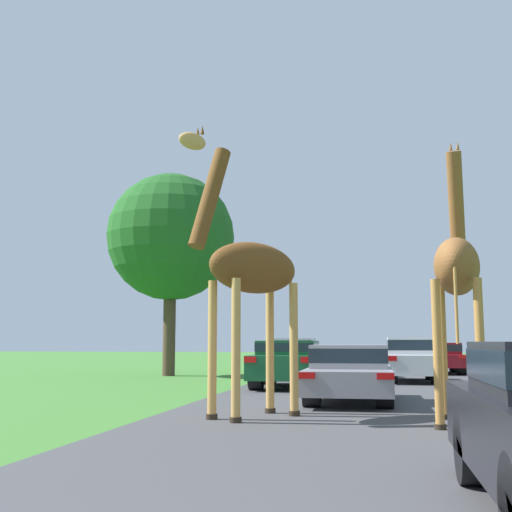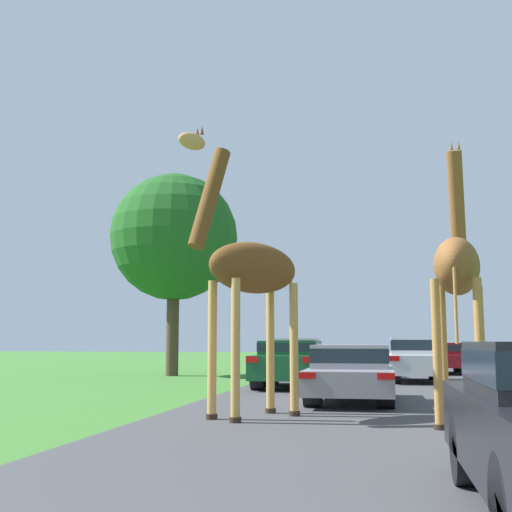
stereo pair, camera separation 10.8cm
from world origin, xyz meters
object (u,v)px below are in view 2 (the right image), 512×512
at_px(car_queue_left, 291,362).
at_px(giraffe_companion, 457,268).
at_px(tree_far_right, 174,238).
at_px(car_rear_follower, 351,371).
at_px(car_verge_right, 415,358).
at_px(car_queue_right, 442,357).
at_px(car_far_ahead, 297,356).
at_px(giraffe_near_road, 249,271).

bearing_deg(car_queue_left, giraffe_companion, -63.21).
relative_size(car_queue_left, tree_far_right, 0.49).
bearing_deg(car_rear_follower, car_queue_left, 114.65).
distance_m(car_queue_left, car_verge_right, 5.21).
height_order(car_verge_right, car_rear_follower, car_verge_right).
bearing_deg(tree_far_right, giraffe_companion, -54.77).
bearing_deg(giraffe_companion, car_queue_left, 125.78).
height_order(car_queue_right, car_verge_right, car_verge_right).
height_order(giraffe_companion, car_far_ahead, giraffe_companion).
xyz_separation_m(car_queue_right, car_rear_follower, (-3.25, -13.90, -0.02)).
bearing_deg(car_rear_follower, giraffe_near_road, -115.96).
relative_size(giraffe_companion, car_verge_right, 1.31).
bearing_deg(car_queue_right, car_rear_follower, -103.16).
distance_m(giraffe_near_road, car_rear_follower, 4.29).
bearing_deg(giraffe_near_road, car_rear_follower, -79.37).
bearing_deg(car_queue_left, tree_far_right, 134.67).
distance_m(giraffe_near_road, car_verge_right, 12.00).
height_order(giraffe_near_road, car_queue_left, giraffe_near_road).
relative_size(giraffe_companion, car_queue_right, 1.32).
bearing_deg(car_queue_left, car_far_ahead, 95.61).
relative_size(giraffe_near_road, tree_far_right, 0.63).
relative_size(car_rear_follower, tree_far_right, 0.52).
height_order(car_far_ahead, tree_far_right, tree_far_right).
relative_size(car_far_ahead, car_rear_follower, 1.02).
relative_size(giraffe_near_road, giraffe_companion, 0.98).
xyz_separation_m(car_queue_left, car_far_ahead, (-0.63, 6.38, 0.03)).
xyz_separation_m(car_verge_right, tree_far_right, (-9.38, 2.09, 4.81)).
xyz_separation_m(giraffe_companion, car_queue_left, (-3.99, 7.90, -1.87)).
bearing_deg(car_rear_follower, giraffe_companion, -60.71).
distance_m(giraffe_companion, car_verge_right, 11.61).
bearing_deg(car_queue_left, car_queue_right, 61.29).
height_order(car_queue_right, car_rear_follower, car_queue_right).
relative_size(giraffe_near_road, car_queue_left, 1.27).
xyz_separation_m(giraffe_near_road, tree_far_right, (-5.90, 13.41, 2.95)).
height_order(car_queue_right, tree_far_right, tree_far_right).
relative_size(giraffe_near_road, car_verge_right, 1.28).
distance_m(giraffe_companion, car_queue_right, 17.62).
bearing_deg(giraffe_companion, tree_far_right, 134.22).
xyz_separation_m(giraffe_near_road, car_queue_right, (4.92, 17.33, -1.94)).
xyz_separation_m(giraffe_companion, car_rear_follower, (-2.00, 3.57, -1.93)).
bearing_deg(tree_far_right, car_far_ahead, 8.42).
height_order(car_far_ahead, car_verge_right, car_verge_right).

